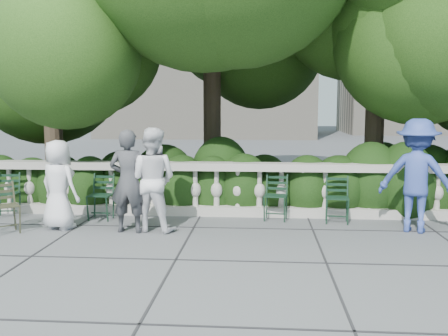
# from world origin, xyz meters

# --- Properties ---
(ground) EXTENTS (90.00, 90.00, 0.00)m
(ground) POSITION_xyz_m (0.00, 0.00, 0.00)
(ground) COLOR #4C4E53
(ground) RESTS_ON ground
(balustrade) EXTENTS (12.00, 0.44, 1.00)m
(balustrade) POSITION_xyz_m (0.00, 1.80, 0.49)
(balustrade) COLOR #9E998E
(balustrade) RESTS_ON ground
(shrub_hedge) EXTENTS (15.00, 2.60, 1.70)m
(shrub_hedge) POSITION_xyz_m (0.00, 3.00, 0.00)
(shrub_hedge) COLOR black
(shrub_hedge) RESTS_ON ground
(tree_canopy) EXTENTS (15.04, 6.52, 6.78)m
(tree_canopy) POSITION_xyz_m (0.69, 3.19, 3.96)
(tree_canopy) COLOR #3F3023
(tree_canopy) RESTS_ON ground
(chair_b) EXTENTS (0.50, 0.54, 0.84)m
(chair_b) POSITION_xyz_m (-4.04, 1.18, 0.00)
(chair_b) COLOR black
(chair_b) RESTS_ON ground
(chair_c) EXTENTS (0.46, 0.50, 0.84)m
(chair_c) POSITION_xyz_m (-2.27, 1.14, 0.00)
(chair_c) COLOR black
(chair_c) RESTS_ON ground
(chair_d) EXTENTS (0.50, 0.54, 0.84)m
(chair_d) POSITION_xyz_m (0.87, 1.32, 0.00)
(chair_d) COLOR black
(chair_d) RESTS_ON ground
(chair_f) EXTENTS (0.49, 0.52, 0.84)m
(chair_f) POSITION_xyz_m (1.95, 1.19, 0.00)
(chair_f) COLOR black
(chair_f) RESTS_ON ground
(chair_weathered) EXTENTS (0.65, 0.65, 0.84)m
(chair_weathered) POSITION_xyz_m (-3.39, 0.09, 0.00)
(chair_weathered) COLOR black
(chair_weathered) RESTS_ON ground
(person_businessman) EXTENTS (0.86, 0.73, 1.50)m
(person_businessman) POSITION_xyz_m (-2.73, 0.56, 0.75)
(person_businessman) COLOR white
(person_businessman) RESTS_ON ground
(person_woman_grey) EXTENTS (0.63, 0.43, 1.68)m
(person_woman_grey) POSITION_xyz_m (-1.52, 0.43, 0.84)
(person_woman_grey) COLOR #3A3B3E
(person_woman_grey) RESTS_ON ground
(person_casual_man) EXTENTS (0.94, 0.80, 1.71)m
(person_casual_man) POSITION_xyz_m (-1.15, 0.56, 0.85)
(person_casual_man) COLOR white
(person_casual_man) RESTS_ON ground
(person_older_blue) EXTENTS (1.37, 1.09, 1.85)m
(person_older_blue) POSITION_xyz_m (3.16, 0.82, 0.93)
(person_older_blue) COLOR #314695
(person_older_blue) RESTS_ON ground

